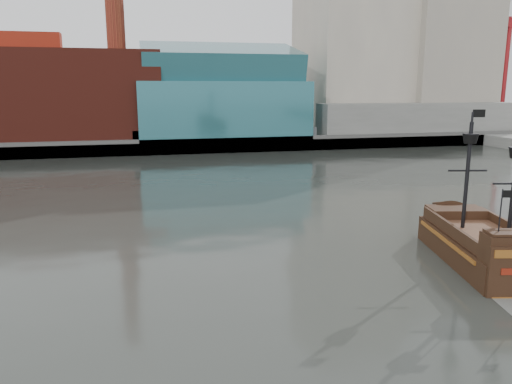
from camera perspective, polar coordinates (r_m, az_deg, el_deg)
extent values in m
plane|color=#242722|center=(24.66, 1.11, -14.89)|extent=(400.00, 400.00, 0.00)
cube|color=slate|center=(113.85, -10.85, 6.66)|extent=(220.00, 60.00, 2.00)
cube|color=#4C4C49|center=(84.52, -9.79, 5.12)|extent=(220.00, 1.00, 2.60)
cube|color=maroon|center=(94.70, -24.00, 9.97)|extent=(42.00, 18.00, 15.00)
cube|color=#2B6973|center=(92.68, -3.99, 9.39)|extent=(30.00, 16.00, 10.00)
cube|color=beige|center=(111.93, 11.12, 18.88)|extent=(20.00, 22.00, 46.00)
cube|color=gray|center=(116.65, 20.29, 16.12)|extent=(18.00, 18.00, 38.00)
cube|color=beige|center=(131.78, 12.11, 19.08)|extent=(24.00, 20.00, 52.00)
cube|color=slate|center=(102.61, 18.06, 7.97)|extent=(40.00, 6.00, 6.00)
cube|color=#2B6973|center=(92.67, -4.06, 14.34)|extent=(28.00, 14.94, 8.78)
cube|color=slate|center=(133.10, 25.53, 7.53)|extent=(4.00, 4.00, 3.00)
cylinder|color=maroon|center=(133.06, 26.11, 13.75)|extent=(1.40, 1.40, 32.00)
cube|color=slate|center=(147.16, 26.14, 7.80)|extent=(4.00, 4.00, 3.00)
cylinder|color=maroon|center=(147.01, 26.56, 12.26)|extent=(1.40, 1.40, 26.00)
cube|color=maroon|center=(145.93, 26.07, 17.06)|extent=(5.00, 2.50, 2.50)
cube|color=black|center=(35.46, 24.26, -6.52)|extent=(6.72, 11.44, 2.32)
cube|color=#47281A|center=(35.09, 24.44, -4.51)|extent=(6.05, 10.29, 0.27)
cube|color=black|center=(38.78, 21.82, -2.31)|extent=(4.17, 2.93, 0.89)
cylinder|color=black|center=(35.20, 22.98, 1.71)|extent=(0.30, 0.30, 6.97)
cone|color=black|center=(34.89, 23.30, 5.61)|extent=(1.17, 1.17, 0.63)
cube|color=black|center=(34.95, 24.13, 8.20)|extent=(0.79, 0.20, 0.49)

